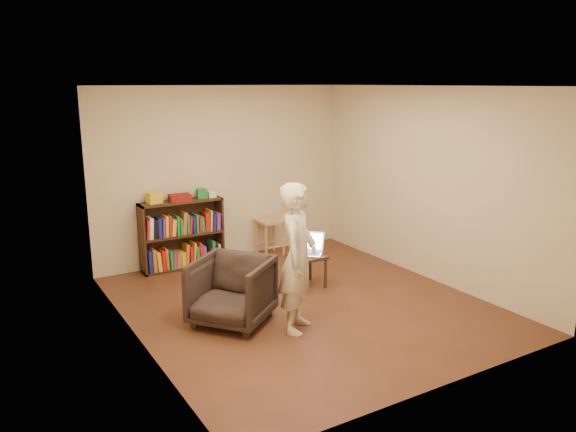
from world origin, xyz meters
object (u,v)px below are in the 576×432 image
bookshelf (182,238)px  armchair (232,291)px  person (298,258)px  laptop (308,249)px  stool (270,226)px  side_table (306,260)px

bookshelf → armchair: size_ratio=1.45×
person → bookshelf: bearing=53.5°
laptop → stool: bearing=124.6°
laptop → bookshelf: bearing=170.9°
bookshelf → stool: 1.41m
bookshelf → person: size_ratio=0.74×
side_table → laptop: 0.16m
stool → person: (-1.08, -2.56, 0.36)m
bookshelf → armchair: bearing=-95.8°
person → stool: bearing=23.7°
stool → armchair: size_ratio=0.69×
bookshelf → side_table: (1.13, -1.59, -0.08)m
side_table → armchair: bearing=-157.7°
laptop → person: size_ratio=0.33×
side_table → laptop: bearing=40.9°
bookshelf → armchair: (-0.22, -2.14, -0.06)m
bookshelf → side_table: bearing=-54.7°
bookshelf → person: (0.33, -2.66, 0.38)m
stool → laptop: size_ratio=1.05×
armchair → side_table: (1.34, 0.55, -0.02)m
laptop → person: bearing=-84.5°
side_table → laptop: (0.07, 0.06, 0.13)m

